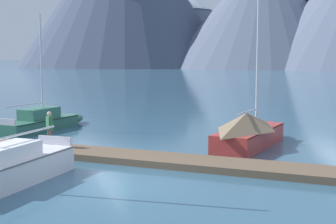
{
  "coord_description": "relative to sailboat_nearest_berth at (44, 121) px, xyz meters",
  "views": [
    {
      "loc": [
        7.11,
        -15.71,
        4.68
      ],
      "look_at": [
        0.0,
        6.0,
        2.0
      ],
      "focal_mm": 52.35,
      "sensor_mm": 36.0,
      "label": 1
    }
  ],
  "objects": [
    {
      "name": "sailboat_mid_dock_port",
      "position": [
        13.29,
        -1.86,
        0.33
      ],
      "size": [
        3.1,
        7.28,
        8.55
      ],
      "color": "#B2332D",
      "rests_on": "ground"
    },
    {
      "name": "mountain_central_massif",
      "position": [
        -45.75,
        185.85,
        18.97
      ],
      "size": [
        70.35,
        70.35,
        37.83
      ],
      "color": "#4C566B",
      "rests_on": "ground"
    },
    {
      "name": "dock",
      "position": [
        9.87,
        -6.95,
        -0.37
      ],
      "size": [
        28.68,
        4.38,
        0.3
      ],
      "color": "brown",
      "rests_on": "ground"
    },
    {
      "name": "mountain_shoulder_ridge",
      "position": [
        -6.35,
        158.17,
        21.68
      ],
      "size": [
        72.79,
        72.79,
        43.46
      ],
      "color": "slate",
      "rests_on": "ground"
    },
    {
      "name": "ground_plane",
      "position": [
        9.87,
        -10.95,
        -0.52
      ],
      "size": [
        700.0,
        700.0,
        0.0
      ],
      "primitive_type": "plane",
      "color": "#335B75"
    },
    {
      "name": "person_on_dock",
      "position": [
        4.39,
        -6.42,
        0.74
      ],
      "size": [
        0.49,
        0.4,
        1.69
      ],
      "color": "brown",
      "rests_on": "dock"
    },
    {
      "name": "sailboat_nearest_berth",
      "position": [
        0.0,
        0.0,
        0.0
      ],
      "size": [
        2.58,
        7.43,
        7.18
      ],
      "color": "#336B56",
      "rests_on": "ground"
    },
    {
      "name": "sailboat_second_berth",
      "position": [
        6.15,
        -12.52,
        0.1
      ],
      "size": [
        2.0,
        7.1,
        7.83
      ],
      "color": "silver",
      "rests_on": "ground"
    }
  ]
}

